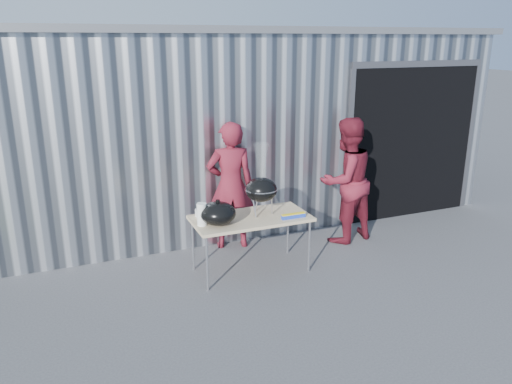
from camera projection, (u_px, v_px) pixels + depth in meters
name	position (u px, v px, depth m)	size (l,w,h in m)	color
ground	(273.00, 294.00, 5.99)	(80.00, 80.00, 0.00)	#434346
building	(221.00, 112.00, 9.92)	(8.20, 6.20, 3.10)	silver
folding_table	(251.00, 220.00, 6.39)	(1.50, 0.75, 0.75)	tan
kettle_grill	(261.00, 183.00, 6.35)	(0.42, 0.42, 0.93)	black
grill_lid	(218.00, 213.00, 6.07)	(0.44, 0.44, 0.32)	black
paper_towels	(202.00, 214.00, 6.05)	(0.12, 0.12, 0.28)	white
white_tub	(204.00, 213.00, 6.36)	(0.20, 0.15, 0.10)	white
foil_box	(293.00, 216.00, 6.32)	(0.32, 0.06, 0.06)	#1B39B4
person_cook	(231.00, 186.00, 7.11)	(0.67, 0.44, 1.85)	maroon
person_bystander	(346.00, 181.00, 7.34)	(0.90, 0.71, 1.86)	maroon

